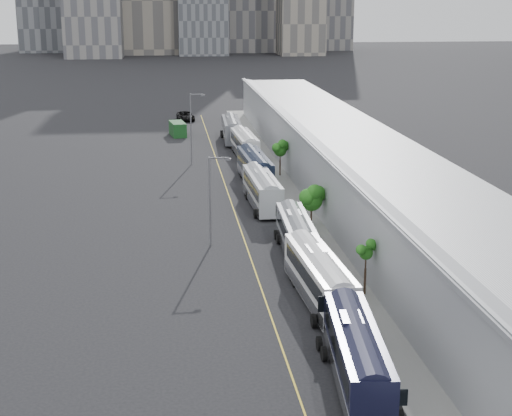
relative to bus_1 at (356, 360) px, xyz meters
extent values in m
cube|color=gray|center=(6.87, 33.08, -1.51)|extent=(10.00, 170.00, 0.12)
cube|color=gold|center=(-3.63, 33.08, -1.56)|extent=(0.12, 160.00, 0.02)
cube|color=gray|center=(10.87, 33.08, 1.83)|extent=(12.00, 160.00, 6.80)
cube|color=gray|center=(10.87, 33.08, 4.28)|extent=(12.45, 160.40, 2.57)
cube|color=gray|center=(4.97, 33.08, 5.43)|extent=(0.30, 160.00, 0.40)
cube|color=black|center=(0.00, 0.02, 0.31)|extent=(3.75, 12.89, 3.08)
cube|color=black|center=(0.00, -0.17, 0.87)|extent=(3.67, 11.38, 1.05)
cube|color=silver|center=(0.00, 0.02, -0.67)|extent=(3.77, 12.64, 0.99)
cube|color=black|center=(0.00, 1.49, 2.00)|extent=(1.47, 2.26, 0.29)
cube|color=silver|center=(0.36, 13.20, 0.36)|extent=(3.28, 13.16, 3.16)
cube|color=black|center=(0.36, 13.00, 0.93)|extent=(3.26, 11.60, 1.07)
cube|color=silver|center=(0.36, 13.20, -0.65)|extent=(3.31, 12.91, 1.01)
cube|color=silver|center=(0.36, 14.71, 2.10)|extent=(1.42, 2.27, 0.30)
cube|color=slate|center=(0.60, 24.89, 0.22)|extent=(2.87, 12.13, 2.92)
cube|color=black|center=(0.60, 24.71, 0.74)|extent=(2.87, 10.68, 0.99)
cube|color=silver|center=(0.60, 24.89, -0.72)|extent=(2.90, 11.89, 0.93)
cube|color=slate|center=(0.60, 26.28, 1.81)|extent=(1.28, 2.08, 0.28)
cube|color=#A9ACB3|center=(-0.40, 41.70, 0.35)|extent=(2.97, 12.99, 3.13)
cube|color=black|center=(-0.40, 41.50, 0.91)|extent=(2.99, 11.45, 1.06)
cube|color=silver|center=(-0.40, 41.70, -0.66)|extent=(3.01, 12.74, 1.00)
cube|color=#A9ACB3|center=(-0.40, 43.19, 2.06)|extent=(1.36, 2.22, 0.30)
cube|color=black|center=(0.11, 53.07, 0.40)|extent=(3.21, 13.38, 3.22)
cube|color=black|center=(0.11, 52.86, 0.98)|extent=(3.20, 11.79, 1.09)
cube|color=silver|center=(0.11, 53.07, -0.63)|extent=(3.24, 13.12, 1.03)
cube|color=black|center=(0.11, 54.60, 2.16)|extent=(1.42, 2.30, 0.31)
cube|color=white|center=(0.60, 70.07, 0.30)|extent=(3.04, 12.68, 3.05)
cube|color=black|center=(0.60, 69.87, 0.84)|extent=(3.04, 11.17, 1.04)
cube|color=silver|center=(0.60, 70.07, -0.68)|extent=(3.07, 12.43, 0.98)
cube|color=white|center=(0.60, 71.52, 1.97)|extent=(1.35, 2.18, 0.29)
cube|color=slate|center=(-0.15, 83.25, 0.36)|extent=(3.05, 13.07, 3.15)
cube|color=black|center=(-0.15, 83.05, 0.92)|extent=(3.05, 11.52, 1.07)
cube|color=silver|center=(-0.15, 83.25, -0.65)|extent=(3.08, 12.81, 1.01)
cube|color=slate|center=(-0.15, 84.75, 2.08)|extent=(1.37, 2.24, 0.30)
cylinder|color=black|center=(4.13, 14.05, 0.33)|extent=(0.18, 0.18, 3.79)
sphere|color=#205F15|center=(4.13, 14.05, 2.07)|extent=(1.08, 1.08, 1.08)
cylinder|color=black|center=(3.54, 33.30, -0.05)|extent=(0.18, 0.18, 3.03)
sphere|color=#205F15|center=(3.54, 33.30, 1.55)|extent=(2.26, 2.26, 2.26)
cylinder|color=black|center=(3.83, 56.74, 0.30)|extent=(0.18, 0.18, 3.74)
sphere|color=#205F15|center=(3.83, 56.74, 2.11)|extent=(1.67, 1.67, 1.67)
cylinder|color=#59595E|center=(-6.92, 28.16, 2.63)|extent=(0.18, 0.18, 8.40)
cylinder|color=#59595E|center=(-6.02, 28.16, 6.73)|extent=(1.80, 0.14, 0.14)
cube|color=#59595E|center=(-5.22, 28.16, 6.58)|extent=(0.50, 0.22, 0.18)
cylinder|color=#59595E|center=(-7.26, 65.50, 3.33)|extent=(0.18, 0.18, 9.79)
cylinder|color=#59595E|center=(-6.36, 65.50, 8.12)|extent=(1.80, 0.14, 0.14)
cube|color=#59595E|center=(-5.56, 65.50, 7.97)|extent=(0.50, 0.22, 0.18)
cube|color=#133E18|center=(-8.67, 89.57, -0.41)|extent=(2.93, 5.76, 2.31)
imported|color=black|center=(-6.82, 106.51, -0.70)|extent=(3.51, 6.49, 1.73)
camera|label=1|loc=(-10.87, -41.42, 20.62)|focal=55.00mm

